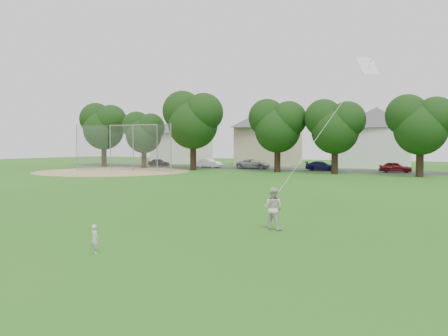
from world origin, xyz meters
The scene contains 10 objects.
ground centered at (0.00, 0.00, 0.00)m, with size 160.00×160.00×0.00m, color #246116.
street centered at (0.00, 42.00, 0.01)m, with size 90.00×7.00×0.01m, color #2D2D30.
dirt_infield centered at (-26.00, 28.00, 0.01)m, with size 18.00×18.00×0.02m, color #9E7F51.
toddler centered at (0.29, -2.15, 0.42)m, with size 0.30×0.20×0.83m, color beige.
older_boy centered at (3.53, 3.53, 0.77)m, with size 0.75×0.58×1.54m, color silver.
kite centered at (4.79, 5.74, 3.78)m, with size 1.82×2.75×7.37m.
baseball_backstop centered at (-25.13, 30.14, 2.77)m, with size 12.57×3.57×5.54m.
tree_row centered at (2.74, 35.97, 6.00)m, with size 81.47×9.06×10.10m.
parked_cars centered at (1.78, 41.00, 0.61)m, with size 61.42×2.53×1.27m.
house_row centered at (0.92, 52.00, 5.02)m, with size 76.93×13.67×10.53m.
Camera 1 is at (9.26, -11.38, 3.09)m, focal length 35.00 mm.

